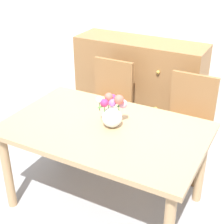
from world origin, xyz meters
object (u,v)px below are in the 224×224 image
(dining_table, at_px, (105,138))
(chair_left, at_px, (108,99))
(dresser, at_px, (139,84))
(chair_right, at_px, (188,117))
(flower_vase, at_px, (112,111))

(dining_table, relative_size, chair_left, 1.66)
(chair_left, height_order, dresser, dresser)
(dining_table, bearing_deg, chair_right, 63.21)
(chair_left, relative_size, chair_right, 1.00)
(dresser, xyz_separation_m, flower_vase, (0.34, -1.28, 0.34))
(flower_vase, bearing_deg, dresser, 104.97)
(chair_right, bearing_deg, dresser, -36.13)
(dining_table, height_order, chair_left, chair_left)
(dining_table, distance_m, chair_left, 0.91)
(dresser, bearing_deg, dining_table, -77.03)
(dining_table, height_order, chair_right, chair_right)
(chair_right, xyz_separation_m, dresser, (-0.71, 0.52, -0.02))
(chair_left, xyz_separation_m, flower_vase, (0.44, -0.76, 0.32))
(dining_table, distance_m, dresser, 1.37)
(dining_table, xyz_separation_m, chair_right, (0.41, 0.81, -0.11))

